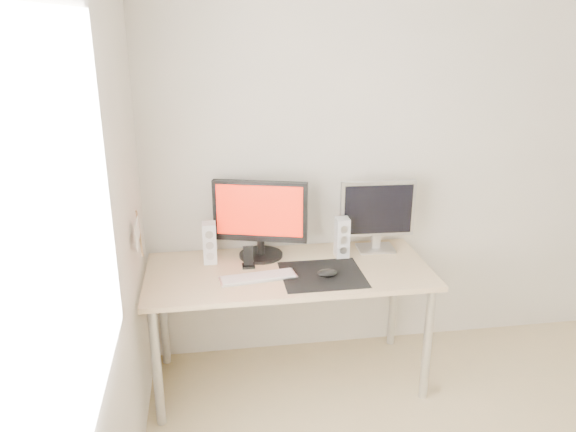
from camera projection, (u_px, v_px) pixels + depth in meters
wall_back at (428, 158)px, 3.48m from camera, size 3.50×0.00×3.50m
wall_left at (78, 322)px, 1.59m from camera, size 0.00×3.50×3.50m
window_pane at (71, 240)px, 1.51m from camera, size 0.00×1.30×1.30m
mousepad at (322, 275)px, 3.10m from camera, size 0.45×0.40×0.00m
mouse at (327, 273)px, 3.06m from camera, size 0.11×0.07×0.04m
desk at (289, 281)px, 3.20m from camera, size 1.60×0.70×0.73m
main_monitor at (260, 216)px, 3.25m from camera, size 0.54×0.32×0.47m
second_monitor at (377, 212)px, 3.36m from camera, size 0.45×0.17×0.43m
speaker_left at (210, 243)px, 3.22m from camera, size 0.08×0.09×0.24m
speaker_right at (342, 237)px, 3.30m from camera, size 0.08×0.09×0.24m
keyboard at (258, 277)px, 3.05m from camera, size 0.43×0.17×0.02m
phone_dock at (248, 261)px, 3.18m from camera, size 0.07×0.06×0.13m
pennant at (138, 233)px, 2.82m from camera, size 0.01×0.23×0.29m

